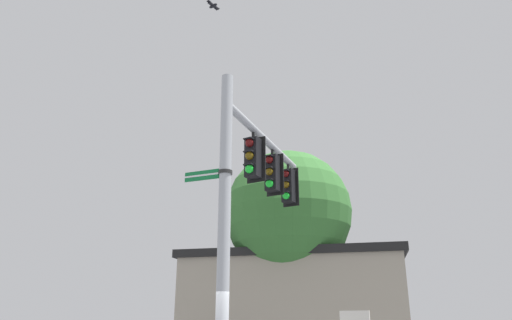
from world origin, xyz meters
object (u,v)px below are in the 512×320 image
(traffic_light_nearest_pole, at_px, (253,157))
(traffic_light_mid_outer, at_px, (288,186))
(street_name_sign, at_px, (215,174))
(bird_flying, at_px, (213,6))
(traffic_light_mid_inner, at_px, (272,173))

(traffic_light_nearest_pole, bearing_deg, traffic_light_mid_outer, -82.33)
(traffic_light_mid_outer, relative_size, street_name_sign, 1.12)
(traffic_light_mid_outer, distance_m, bird_flying, 5.80)
(traffic_light_mid_inner, distance_m, bird_flying, 4.77)
(traffic_light_nearest_pole, height_order, street_name_sign, traffic_light_nearest_pole)
(traffic_light_mid_outer, xyz_separation_m, street_name_sign, (-0.35, 4.45, -0.87))
(traffic_light_mid_inner, xyz_separation_m, traffic_light_mid_outer, (0.19, -1.43, 0.00))
(traffic_light_mid_inner, height_order, street_name_sign, traffic_light_mid_inner)
(traffic_light_mid_inner, height_order, traffic_light_mid_outer, same)
(traffic_light_mid_inner, relative_size, bird_flying, 3.09)
(traffic_light_nearest_pole, height_order, traffic_light_mid_outer, same)
(traffic_light_mid_inner, relative_size, traffic_light_mid_outer, 1.00)
(traffic_light_nearest_pole, distance_m, bird_flying, 4.00)
(bird_flying, bearing_deg, traffic_light_mid_outer, -87.84)
(traffic_light_mid_inner, xyz_separation_m, bird_flying, (0.02, 3.08, 3.64))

